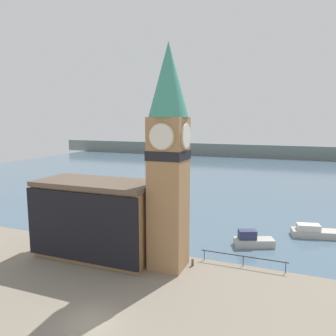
{
  "coord_description": "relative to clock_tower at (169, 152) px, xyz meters",
  "views": [
    {
      "loc": [
        13.36,
        -18.39,
        14.65
      ],
      "look_at": [
        2.98,
        8.0,
        10.46
      ],
      "focal_mm": 35.0,
      "sensor_mm": 36.0,
      "label": 1
    }
  ],
  "objects": [
    {
      "name": "ground_plane",
      "position": [
        -1.99,
        -10.66,
        -11.59
      ],
      "size": [
        160.0,
        160.0,
        0.0
      ],
      "primitive_type": "plane",
      "color": "gray"
    },
    {
      "name": "water",
      "position": [
        -1.99,
        63.07,
        -11.6
      ],
      "size": [
        160.0,
        120.0,
        0.0
      ],
      "color": "slate",
      "rests_on": "ground_plane"
    },
    {
      "name": "far_shoreline",
      "position": [
        -1.99,
        103.07,
        -9.09
      ],
      "size": [
        180.0,
        3.0,
        5.0
      ],
      "color": "slate",
      "rests_on": "water"
    },
    {
      "name": "pier_railing",
      "position": [
        7.0,
        2.82,
        -10.66
      ],
      "size": [
        8.69,
        0.08,
        1.09
      ],
      "color": "#232328",
      "rests_on": "ground_plane"
    },
    {
      "name": "clock_tower",
      "position": [
        0.0,
        0.0,
        0.0
      ],
      "size": [
        3.82,
        3.82,
        21.8
      ],
      "color": "#9E754C",
      "rests_on": "ground_plane"
    },
    {
      "name": "pier_building",
      "position": [
        -8.29,
        -0.23,
        -7.46
      ],
      "size": [
        12.96,
        6.15,
        8.23
      ],
      "color": "#9E754C",
      "rests_on": "ground_plane"
    },
    {
      "name": "boat_near",
      "position": [
        7.16,
        8.6,
        -10.89
      ],
      "size": [
        4.86,
        3.32,
        1.93
      ],
      "rotation": [
        0.0,
        0.0,
        0.39
      ],
      "color": "#B7B2A8",
      "rests_on": "water"
    },
    {
      "name": "boat_far",
      "position": [
        14.23,
        14.72,
        -11.01
      ],
      "size": [
        6.52,
        3.31,
        1.57
      ],
      "rotation": [
        0.0,
        0.0,
        0.2
      ],
      "color": "#B7B2A8",
      "rests_on": "water"
    },
    {
      "name": "mooring_bollard_near",
      "position": [
        2.22,
        1.01,
        -11.18
      ],
      "size": [
        0.25,
        0.25,
        0.76
      ],
      "color": "brown",
      "rests_on": "ground_plane"
    }
  ]
}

